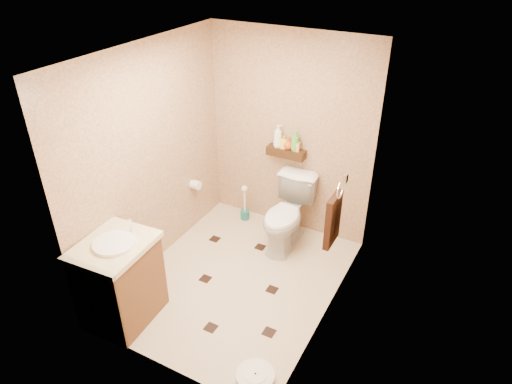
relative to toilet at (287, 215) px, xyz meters
The scene contains 19 objects.
ground 0.95m from the toilet, 102.69° to the right, with size 2.50×2.50×0.00m, color #C1B38D.
wall_back 0.91m from the toilet, 114.15° to the left, with size 2.00×0.04×2.40m, color tan.
wall_front 2.23m from the toilet, 95.14° to the right, with size 2.00×0.04×2.40m, color tan.
wall_left 1.65m from the toilet, 144.98° to the right, with size 0.04×2.50×2.40m, color tan.
wall_right 1.40m from the toilet, 45.68° to the right, with size 0.04×2.50×2.40m, color tan.
ceiling 2.16m from the toilet, 102.69° to the right, with size 2.00×2.50×0.02m, color silver.
wall_shelf 0.72m from the toilet, 119.01° to the left, with size 0.46×0.14×0.10m, color #37210F.
floor_accents 0.97m from the toilet, 100.37° to the right, with size 1.35×1.44×0.01m.
toilet is the anchor object (origin of this frame).
vanity 1.99m from the toilet, 116.46° to the right, with size 0.62×0.74×1.00m.
bathroom_scale 1.95m from the toilet, 72.78° to the right, with size 0.42×0.42×0.07m.
toilet_brush 0.77m from the toilet, 160.99° to the left, with size 0.11×0.11×0.49m.
towel_ring 1.07m from the toilet, 38.72° to the right, with size 0.12×0.30×0.76m.
toilet_paper 1.16m from the toilet, behind, with size 0.12×0.11×0.12m.
bottle_a 0.91m from the toilet, 131.23° to the left, with size 0.10×0.10×0.27m, color white.
bottle_b 0.84m from the toilet, 123.30° to the left, with size 0.07×0.07×0.15m, color yellow.
bottle_c 0.82m from the toilet, 115.59° to the left, with size 0.11×0.11×0.14m, color #C14016.
bottle_d 0.85m from the toilet, 103.40° to the left, with size 0.09×0.09×0.24m, color green.
bottle_e 0.81m from the toilet, 99.98° to the left, with size 0.07×0.07×0.16m, color gold.
Camera 1 is at (1.93, -3.20, 3.31)m, focal length 32.00 mm.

